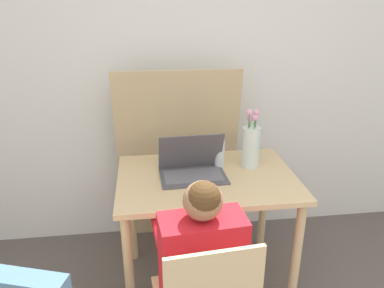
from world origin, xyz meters
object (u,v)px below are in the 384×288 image
at_px(laptop, 192,166).
at_px(water_bottle, 220,153).
at_px(flower_vase, 251,145).
at_px(person_seated, 199,258).

relative_size(laptop, water_bottle, 2.02).
bearing_deg(flower_vase, water_bottle, 176.22).
bearing_deg(person_seated, water_bottle, -113.11).
bearing_deg(water_bottle, laptop, -154.30).
relative_size(person_seated, laptop, 2.77).
bearing_deg(water_bottle, person_seated, -108.11).
distance_m(person_seated, laptop, 0.60).
height_order(laptop, water_bottle, laptop).
relative_size(person_seated, water_bottle, 5.60).
relative_size(flower_vase, water_bottle, 1.91).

